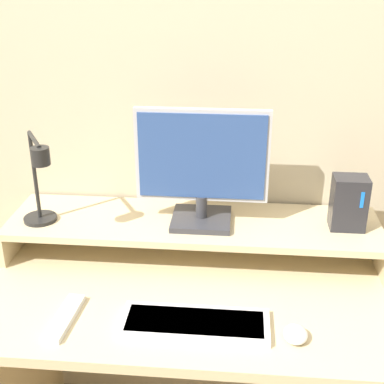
{
  "coord_description": "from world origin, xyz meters",
  "views": [
    {
      "loc": [
        0.14,
        -0.97,
        1.66
      ],
      "look_at": [
        0.01,
        0.38,
        1.06
      ],
      "focal_mm": 50.0,
      "sensor_mm": 36.0,
      "label": 1
    }
  ],
  "objects_px": {
    "desk_lamp": "(39,184)",
    "mouse": "(295,334)",
    "monitor": "(202,166)",
    "router_dock": "(349,203)",
    "keyboard": "(195,323)",
    "remote_control": "(64,318)"
  },
  "relations": [
    {
      "from": "router_dock",
      "to": "keyboard",
      "type": "xyz_separation_m",
      "value": [
        -0.44,
        -0.38,
        -0.19
      ]
    },
    {
      "from": "desk_lamp",
      "to": "mouse",
      "type": "xyz_separation_m",
      "value": [
        0.75,
        -0.31,
        -0.25
      ]
    },
    {
      "from": "monitor",
      "to": "router_dock",
      "type": "height_order",
      "value": "monitor"
    },
    {
      "from": "monitor",
      "to": "desk_lamp",
      "type": "xyz_separation_m",
      "value": [
        -0.48,
        -0.1,
        -0.04
      ]
    },
    {
      "from": "monitor",
      "to": "desk_lamp",
      "type": "relative_size",
      "value": 1.36
    },
    {
      "from": "monitor",
      "to": "remote_control",
      "type": "height_order",
      "value": "monitor"
    },
    {
      "from": "router_dock",
      "to": "keyboard",
      "type": "bearing_deg",
      "value": -139.27
    },
    {
      "from": "router_dock",
      "to": "remote_control",
      "type": "height_order",
      "value": "router_dock"
    },
    {
      "from": "router_dock",
      "to": "remote_control",
      "type": "relative_size",
      "value": 0.84
    },
    {
      "from": "monitor",
      "to": "remote_control",
      "type": "bearing_deg",
      "value": -131.4
    },
    {
      "from": "monitor",
      "to": "router_dock",
      "type": "bearing_deg",
      "value": 0.29
    },
    {
      "from": "monitor",
      "to": "router_dock",
      "type": "distance_m",
      "value": 0.46
    },
    {
      "from": "desk_lamp",
      "to": "keyboard",
      "type": "bearing_deg",
      "value": -29.56
    },
    {
      "from": "mouse",
      "to": "keyboard",
      "type": "bearing_deg",
      "value": 173.86
    },
    {
      "from": "mouse",
      "to": "remote_control",
      "type": "xyz_separation_m",
      "value": [
        -0.61,
        0.02,
        -0.01
      ]
    },
    {
      "from": "keyboard",
      "to": "mouse",
      "type": "height_order",
      "value": "mouse"
    },
    {
      "from": "desk_lamp",
      "to": "remote_control",
      "type": "xyz_separation_m",
      "value": [
        0.14,
        -0.28,
        -0.26
      ]
    },
    {
      "from": "desk_lamp",
      "to": "mouse",
      "type": "distance_m",
      "value": 0.85
    },
    {
      "from": "monitor",
      "to": "desk_lamp",
      "type": "bearing_deg",
      "value": -168.48
    },
    {
      "from": "remote_control",
      "to": "desk_lamp",
      "type": "bearing_deg",
      "value": 116.34
    },
    {
      "from": "keyboard",
      "to": "remote_control",
      "type": "bearing_deg",
      "value": -178.87
    },
    {
      "from": "desk_lamp",
      "to": "router_dock",
      "type": "distance_m",
      "value": 0.94
    }
  ]
}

